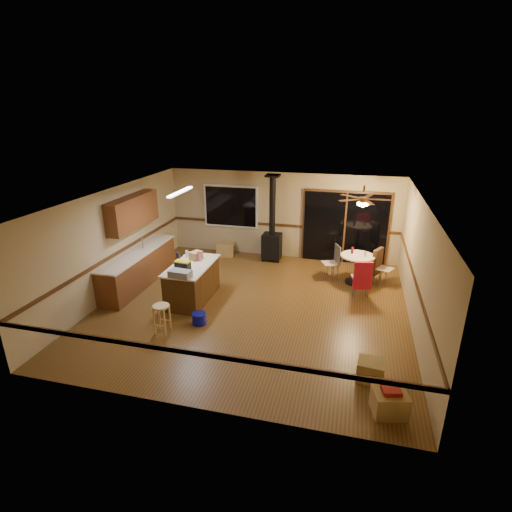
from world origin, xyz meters
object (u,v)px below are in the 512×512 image
(box_corner_b, at_px, (371,371))
(box_under_window, at_px, (225,249))
(chair_left, at_px, (334,258))
(dining_table, at_px, (357,264))
(chair_near, at_px, (363,275))
(toolbox_black, at_px, (183,266))
(bar_stool, at_px, (162,319))
(chair_right, at_px, (378,262))
(box_corner_a, at_px, (390,403))
(wood_stove, at_px, (272,237))
(blue_bucket, at_px, (199,319))
(toolbox_grey, at_px, (180,274))
(kitchen_island, at_px, (192,282))

(box_corner_b, bearing_deg, box_under_window, 129.65)
(chair_left, relative_size, box_corner_b, 1.19)
(dining_table, distance_m, box_corner_b, 4.10)
(chair_near, bearing_deg, toolbox_black, -160.67)
(bar_stool, xyz_separation_m, chair_right, (4.38, 3.66, 0.29))
(dining_table, relative_size, chair_near, 1.26)
(box_corner_a, bearing_deg, box_under_window, 127.51)
(wood_stove, height_order, blue_bucket, wood_stove)
(blue_bucket, distance_m, box_under_window, 4.24)
(blue_bucket, relative_size, box_corner_b, 0.67)
(dining_table, relative_size, box_under_window, 1.69)
(chair_right, bearing_deg, box_corner_b, -93.02)
(toolbox_grey, xyz_separation_m, chair_right, (4.31, 2.81, -0.38))
(kitchen_island, distance_m, wood_stove, 3.33)
(toolbox_grey, height_order, chair_left, toolbox_grey)
(bar_stool, relative_size, blue_bucket, 2.07)
(kitchen_island, xyz_separation_m, wood_stove, (1.30, 3.05, 0.28))
(kitchen_island, height_order, chair_right, chair_right)
(wood_stove, bearing_deg, box_under_window, 178.08)
(bar_stool, relative_size, chair_right, 0.88)
(bar_stool, bearing_deg, toolbox_grey, 85.52)
(chair_right, relative_size, box_corner_a, 1.41)
(bar_stool, xyz_separation_m, box_under_window, (-0.17, 4.67, -0.10))
(kitchen_island, bearing_deg, wood_stove, 66.91)
(kitchen_island, height_order, blue_bucket, kitchen_island)
(chair_right, bearing_deg, blue_bucket, -140.06)
(kitchen_island, height_order, chair_left, chair_left)
(toolbox_grey, relative_size, blue_bucket, 1.61)
(kitchen_island, height_order, toolbox_black, toolbox_black)
(toolbox_grey, relative_size, bar_stool, 0.78)
(chair_left, bearing_deg, chair_near, -54.01)
(toolbox_grey, height_order, dining_table, toolbox_grey)
(box_corner_a, distance_m, box_corner_b, 0.80)
(dining_table, xyz_separation_m, chair_left, (-0.60, 0.14, 0.06))
(toolbox_black, relative_size, chair_left, 0.65)
(kitchen_island, height_order, bar_stool, kitchen_island)
(toolbox_grey, xyz_separation_m, toolbox_black, (-0.11, 0.39, 0.02))
(box_under_window, height_order, box_corner_b, box_under_window)
(toolbox_grey, height_order, box_corner_b, toolbox_grey)
(toolbox_grey, xyz_separation_m, box_corner_a, (4.35, -2.15, -0.79))
(blue_bucket, bearing_deg, chair_left, 50.28)
(dining_table, xyz_separation_m, box_under_window, (-4.01, 1.15, -0.32))
(kitchen_island, bearing_deg, toolbox_black, -101.15)
(toolbox_grey, bearing_deg, dining_table, 35.34)
(toolbox_black, xyz_separation_m, bar_stool, (0.04, -1.24, -0.68))
(toolbox_black, bearing_deg, bar_stool, -88.07)
(kitchen_island, distance_m, blue_bucket, 1.26)
(chair_left, distance_m, chair_near, 1.26)
(toolbox_grey, distance_m, blue_bucket, 1.07)
(box_corner_a, bearing_deg, chair_left, 103.35)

